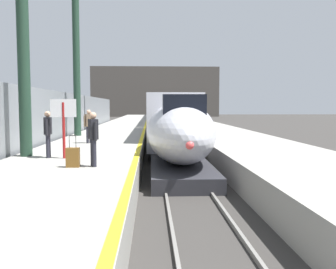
# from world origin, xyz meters

# --- Properties ---
(platform_left) EXTENTS (4.80, 110.00, 1.05)m
(platform_left) POSITION_xyz_m (-4.05, 24.75, 0.53)
(platform_left) COLOR gray
(platform_left) RESTS_ON ground
(platform_right) EXTENTS (4.80, 110.00, 1.05)m
(platform_right) POSITION_xyz_m (4.05, 24.75, 0.53)
(platform_right) COLOR gray
(platform_right) RESTS_ON ground
(platform_left_safety_stripe) EXTENTS (0.20, 107.80, 0.01)m
(platform_left_safety_stripe) POSITION_xyz_m (-1.77, 24.75, 1.05)
(platform_left_safety_stripe) COLOR yellow
(platform_left_safety_stripe) RESTS_ON platform_left
(rail_main_left) EXTENTS (0.08, 110.00, 0.12)m
(rail_main_left) POSITION_xyz_m (-0.75, 27.50, 0.06)
(rail_main_left) COLOR slate
(rail_main_left) RESTS_ON ground
(rail_main_right) EXTENTS (0.08, 110.00, 0.12)m
(rail_main_right) POSITION_xyz_m (0.75, 27.50, 0.06)
(rail_main_right) COLOR slate
(rail_main_right) RESTS_ON ground
(rail_secondary_left) EXTENTS (0.08, 110.00, 0.12)m
(rail_secondary_left) POSITION_xyz_m (-8.85, 27.50, 0.06)
(rail_secondary_left) COLOR slate
(rail_secondary_left) RESTS_ON ground
(rail_secondary_right) EXTENTS (0.08, 110.00, 0.12)m
(rail_secondary_right) POSITION_xyz_m (-7.35, 27.50, 0.06)
(rail_secondary_right) COLOR slate
(rail_secondary_right) RESTS_ON ground
(highspeed_train_main) EXTENTS (2.92, 76.47, 3.60)m
(highspeed_train_main) POSITION_xyz_m (0.00, 46.62, 1.97)
(highspeed_train_main) COLOR silver
(highspeed_train_main) RESTS_ON ground
(regional_train_adjacent) EXTENTS (2.85, 36.60, 3.80)m
(regional_train_adjacent) POSITION_xyz_m (-8.10, 28.16, 2.13)
(regional_train_adjacent) COLOR gray
(regional_train_adjacent) RESTS_ON ground
(station_column_mid) EXTENTS (4.00, 0.68, 9.11)m
(station_column_mid) POSITION_xyz_m (-5.90, 11.63, 6.54)
(station_column_mid) COLOR #1E3828
(station_column_mid) RESTS_ON platform_left
(station_column_far) EXTENTS (4.00, 0.68, 9.91)m
(station_column_far) POSITION_xyz_m (-5.90, 21.36, 6.96)
(station_column_far) COLOR #1E3828
(station_column_far) RESTS_ON platform_left
(passenger_near_edge) EXTENTS (0.37, 0.52, 1.69)m
(passenger_near_edge) POSITION_xyz_m (-3.01, 9.10, 2.04)
(passenger_near_edge) COLOR #23232D
(passenger_near_edge) RESTS_ON platform_left
(passenger_mid_platform) EXTENTS (0.47, 0.41, 1.69)m
(passenger_mid_platform) POSITION_xyz_m (-4.36, 16.44, 2.04)
(passenger_mid_platform) COLOR #23232D
(passenger_mid_platform) RESTS_ON platform_left
(passenger_far_waiting) EXTENTS (0.24, 0.57, 1.69)m
(passenger_far_waiting) POSITION_xyz_m (-4.95, 11.16, 2.04)
(passenger_far_waiting) COLOR #23232D
(passenger_far_waiting) RESTS_ON platform_left
(rolling_suitcase) EXTENTS (0.40, 0.22, 0.98)m
(rolling_suitcase) POSITION_xyz_m (-3.62, 8.99, 1.35)
(rolling_suitcase) COLOR brown
(rolling_suitcase) RESTS_ON platform_left
(departure_info_board) EXTENTS (0.90, 0.10, 2.12)m
(departure_info_board) POSITION_xyz_m (-4.34, 10.96, 2.56)
(departure_info_board) COLOR maroon
(departure_info_board) RESTS_ON platform_left
(terminus_back_wall) EXTENTS (36.00, 2.00, 14.00)m
(terminus_back_wall) POSITION_xyz_m (0.00, 102.00, 7.00)
(terminus_back_wall) COLOR #4C4742
(terminus_back_wall) RESTS_ON ground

